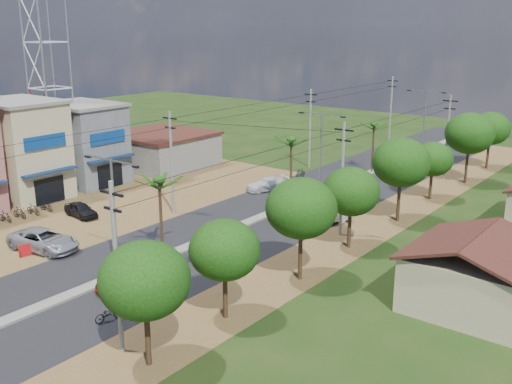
% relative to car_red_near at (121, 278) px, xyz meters
% --- Properties ---
extents(ground, '(160.00, 160.00, 0.00)m').
position_rel_car_red_near_xyz_m(ground, '(-1.50, 0.97, -0.66)').
color(ground, black).
rests_on(ground, ground).
extents(road, '(12.00, 110.00, 0.04)m').
position_rel_car_red_near_xyz_m(road, '(-1.50, 15.97, -0.64)').
color(road, black).
rests_on(road, ground).
extents(median, '(1.00, 90.00, 0.18)m').
position_rel_car_red_near_xyz_m(median, '(-1.50, 18.97, -0.57)').
color(median, '#605E56').
rests_on(median, ground).
extents(dirt_lot_west, '(18.00, 46.00, 0.04)m').
position_rel_car_red_near_xyz_m(dirt_lot_west, '(-16.50, 8.97, -0.64)').
color(dirt_lot_west, '#51391B').
rests_on(dirt_lot_west, ground).
extents(dirt_shoulder_east, '(5.00, 90.00, 0.03)m').
position_rel_car_red_near_xyz_m(dirt_shoulder_east, '(7.00, 15.97, -0.65)').
color(dirt_shoulder_east, '#51391B').
rests_on(dirt_shoulder_east, ground).
extents(shophouse_cream, '(9.00, 6.40, 9.30)m').
position_rel_car_red_near_xyz_m(shophouse_cream, '(-23.48, 7.97, 4.00)').
color(shophouse_cream, tan).
rests_on(shophouse_cream, ground).
extents(shophouse_grey, '(9.00, 6.40, 8.30)m').
position_rel_car_red_near_xyz_m(shophouse_grey, '(-23.48, 14.97, 3.50)').
color(shophouse_grey, '#4F5157').
rests_on(shophouse_grey, ground).
extents(low_shed, '(10.40, 10.40, 3.95)m').
position_rel_car_red_near_xyz_m(low_shed, '(-22.50, 24.97, 1.30)').
color(low_shed, '#605E56').
rests_on(low_shed, ground).
extents(house_east_near, '(7.60, 7.50, 4.60)m').
position_rel_car_red_near_xyz_m(house_east_near, '(18.50, 10.97, 1.73)').
color(house_east_near, tan).
rests_on(house_east_near, ground).
extents(tree_east_a, '(4.40, 4.40, 6.37)m').
position_rel_car_red_near_xyz_m(tree_east_a, '(8.00, -5.03, 3.83)').
color(tree_east_a, black).
rests_on(tree_east_a, ground).
extents(tree_east_b, '(4.00, 4.00, 5.83)m').
position_rel_car_red_near_xyz_m(tree_east_b, '(7.80, 0.97, 3.45)').
color(tree_east_b, black).
rests_on(tree_east_b, ground).
extents(tree_east_c, '(4.60, 4.60, 6.83)m').
position_rel_car_red_near_xyz_m(tree_east_c, '(8.20, 7.97, 4.20)').
color(tree_east_c, black).
rests_on(tree_east_c, ground).
extents(tree_east_d, '(4.20, 4.20, 6.13)m').
position_rel_car_red_near_xyz_m(tree_east_d, '(7.90, 14.97, 3.68)').
color(tree_east_d, black).
rests_on(tree_east_d, ground).
extents(tree_east_e, '(4.80, 4.80, 7.14)m').
position_rel_car_red_near_xyz_m(tree_east_e, '(8.10, 22.97, 4.43)').
color(tree_east_e, black).
rests_on(tree_east_e, ground).
extents(tree_east_f, '(3.80, 3.80, 5.52)m').
position_rel_car_red_near_xyz_m(tree_east_f, '(7.70, 30.97, 3.23)').
color(tree_east_f, black).
rests_on(tree_east_f, ground).
extents(tree_east_g, '(5.00, 5.00, 7.38)m').
position_rel_car_red_near_xyz_m(tree_east_g, '(8.30, 38.97, 4.58)').
color(tree_east_g, black).
rests_on(tree_east_g, ground).
extents(tree_east_h, '(4.40, 4.40, 6.52)m').
position_rel_car_red_near_xyz_m(tree_east_h, '(8.00, 46.97, 3.98)').
color(tree_east_h, black).
rests_on(tree_east_h, ground).
extents(palm_median_near, '(2.00, 2.00, 6.15)m').
position_rel_car_red_near_xyz_m(palm_median_near, '(-1.50, 4.97, 4.87)').
color(palm_median_near, black).
rests_on(palm_median_near, ground).
extents(palm_median_mid, '(2.00, 2.00, 6.55)m').
position_rel_car_red_near_xyz_m(palm_median_mid, '(-1.50, 20.97, 5.24)').
color(palm_median_mid, black).
rests_on(palm_median_mid, ground).
extents(palm_median_far, '(2.00, 2.00, 5.85)m').
position_rel_car_red_near_xyz_m(palm_median_far, '(-1.50, 36.97, 4.60)').
color(palm_median_far, black).
rests_on(palm_median_far, ground).
extents(streetlight_near, '(5.10, 0.18, 8.00)m').
position_rel_car_red_near_xyz_m(streetlight_near, '(-1.50, 0.97, 4.12)').
color(streetlight_near, gray).
rests_on(streetlight_near, ground).
extents(streetlight_mid, '(5.10, 0.18, 8.00)m').
position_rel_car_red_near_xyz_m(streetlight_mid, '(-1.50, 25.97, 4.12)').
color(streetlight_mid, gray).
rests_on(streetlight_mid, ground).
extents(streetlight_far, '(5.10, 0.18, 8.00)m').
position_rel_car_red_near_xyz_m(streetlight_far, '(-1.50, 50.97, 4.12)').
color(streetlight_far, gray).
rests_on(streetlight_far, ground).
extents(utility_pole_w_b, '(1.60, 0.24, 9.00)m').
position_rel_car_red_near_xyz_m(utility_pole_w_b, '(-8.50, 12.97, 4.10)').
color(utility_pole_w_b, '#605E56').
rests_on(utility_pole_w_b, ground).
extents(utility_pole_w_c, '(1.60, 0.24, 9.00)m').
position_rel_car_red_near_xyz_m(utility_pole_w_c, '(-8.50, 34.97, 4.10)').
color(utility_pole_w_c, '#605E56').
rests_on(utility_pole_w_c, ground).
extents(utility_pole_w_d, '(1.60, 0.24, 9.00)m').
position_rel_car_red_near_xyz_m(utility_pole_w_d, '(-8.50, 55.97, 4.10)').
color(utility_pole_w_d, '#605E56').
rests_on(utility_pole_w_d, ground).
extents(utility_pole_e_a, '(1.60, 0.24, 9.00)m').
position_rel_car_red_near_xyz_m(utility_pole_e_a, '(6.00, -5.03, 4.10)').
color(utility_pole_e_a, '#605E56').
rests_on(utility_pole_e_a, ground).
extents(utility_pole_e_b, '(1.60, 0.24, 9.00)m').
position_rel_car_red_near_xyz_m(utility_pole_e_b, '(6.00, 16.97, 4.10)').
color(utility_pole_e_b, '#605E56').
rests_on(utility_pole_e_b, ground).
extents(utility_pole_e_c, '(1.60, 0.24, 9.00)m').
position_rel_car_red_near_xyz_m(utility_pole_e_c, '(6.00, 38.97, 4.10)').
color(utility_pole_e_c, '#605E56').
rests_on(utility_pole_e_c, ground).
extents(car_red_near, '(2.56, 4.16, 1.32)m').
position_rel_car_red_near_xyz_m(car_red_near, '(0.00, 0.00, 0.00)').
color(car_red_near, maroon).
rests_on(car_red_near, ground).
extents(car_silver_mid, '(3.55, 5.13, 1.60)m').
position_rel_car_red_near_xyz_m(car_silver_mid, '(3.50, 18.56, 0.14)').
color(car_silver_mid, '#92949A').
rests_on(car_silver_mid, ground).
extents(car_white_far, '(3.45, 4.74, 1.28)m').
position_rel_car_red_near_xyz_m(car_white_far, '(-6.33, 23.90, -0.02)').
color(car_white_far, silver).
rests_on(car_white_far, ground).
extents(car_parked_silver, '(5.93, 3.47, 1.55)m').
position_rel_car_red_near_xyz_m(car_parked_silver, '(-9.54, 0.75, 0.11)').
color(car_parked_silver, '#92949A').
rests_on(car_parked_silver, ground).
extents(car_parked_dark, '(3.85, 1.89, 1.26)m').
position_rel_car_red_near_xyz_m(car_parked_dark, '(-13.95, 7.26, -0.03)').
color(car_parked_dark, black).
rests_on(car_parked_dark, ground).
extents(moto_rider_east, '(0.87, 1.79, 0.90)m').
position_rel_car_red_near_xyz_m(moto_rider_east, '(2.89, -3.36, -0.21)').
color(moto_rider_east, black).
rests_on(moto_rider_east, ground).
extents(moto_rider_west_a, '(0.91, 1.77, 0.89)m').
position_rel_car_red_near_xyz_m(moto_rider_west_a, '(-2.70, 19.38, -0.22)').
color(moto_rider_west_a, black).
rests_on(moto_rider_west_a, ground).
extents(moto_rider_west_b, '(0.49, 1.73, 1.04)m').
position_rel_car_red_near_xyz_m(moto_rider_west_b, '(-6.50, 30.14, -0.14)').
color(moto_rider_west_b, black).
rests_on(moto_rider_west_b, ground).
extents(roadside_sign, '(0.32, 1.13, 0.95)m').
position_rel_car_red_near_xyz_m(roadside_sign, '(-9.50, -0.68, -0.19)').
color(roadside_sign, '#A20F12').
rests_on(roadside_sign, ground).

